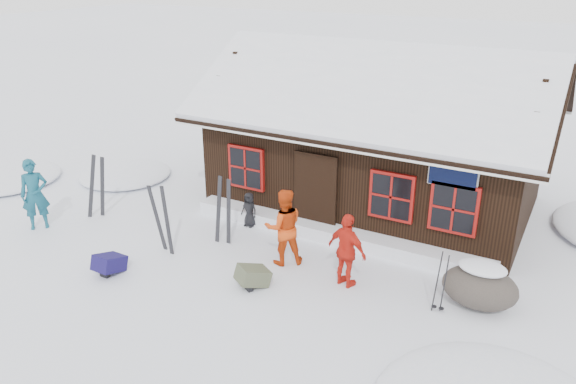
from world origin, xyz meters
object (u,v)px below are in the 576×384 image
object	(u,v)px
boulder	(480,286)
ski_pair_left	(97,187)
backpack_olive	(253,279)
skier_orange_right	(347,251)
skier_teal	(35,194)
backpack_blue	(110,266)
ski_poles	(441,283)
skier_orange_left	(284,227)
skier_crouched	(249,209)

from	to	relation	value
boulder	ski_pair_left	size ratio (longest dim) A/B	0.83
boulder	backpack_olive	bearing A→B (deg)	-159.90
skier_orange_right	boulder	size ratio (longest dim) A/B	1.11
skier_teal	backpack_blue	bearing A→B (deg)	-64.01
skier_teal	skier_orange_right	bearing A→B (deg)	-41.27
ski_pair_left	backpack_blue	bearing A→B (deg)	-61.12
skier_orange_right	boulder	xyz separation A→B (m)	(2.57, 0.57, -0.38)
ski_poles	backpack_olive	size ratio (longest dim) A/B	2.11
skier_orange_right	ski_poles	world-z (taller)	skier_orange_right
skier_teal	skier_orange_left	xyz separation A→B (m)	(6.29, 1.44, -0.03)
boulder	backpack_olive	distance (m)	4.52
skier_teal	ski_pair_left	distance (m)	1.49
skier_teal	backpack_olive	world-z (taller)	skier_teal
skier_orange_left	backpack_olive	bearing A→B (deg)	47.55
backpack_olive	ski_poles	bearing A→B (deg)	46.59
skier_orange_left	ski_pair_left	world-z (taller)	skier_orange_left
skier_teal	skier_orange_right	size ratio (longest dim) A/B	1.13
skier_orange_right	boulder	distance (m)	2.66
skier_orange_left	backpack_blue	bearing A→B (deg)	-2.82
boulder	backpack_blue	bearing A→B (deg)	-160.21
skier_orange_left	ski_poles	world-z (taller)	skier_orange_left
skier_teal	ski_pair_left	world-z (taller)	skier_teal
boulder	skier_teal	bearing A→B (deg)	-170.20
skier_teal	skier_crouched	distance (m)	5.34
skier_crouched	ski_pair_left	size ratio (longest dim) A/B	0.52
skier_teal	backpack_olive	xyz separation A→B (m)	(6.22, 0.25, -0.74)
skier_orange_right	ski_pair_left	distance (m)	7.04
skier_teal	ski_pair_left	xyz separation A→B (m)	(0.85, 1.22, -0.07)
boulder	ski_poles	distance (m)	0.88
skier_teal	boulder	bearing A→B (deg)	-40.36
skier_teal	backpack_olive	size ratio (longest dim) A/B	2.92
skier_orange_right	backpack_olive	world-z (taller)	skier_orange_right
skier_orange_right	ski_pair_left	size ratio (longest dim) A/B	0.92
skier_orange_right	boulder	bearing A→B (deg)	-151.05
backpack_olive	ski_pair_left	bearing A→B (deg)	-158.66
skier_crouched	boulder	world-z (taller)	skier_crouched
skier_orange_right	backpack_blue	bearing A→B (deg)	39.91
skier_crouched	ski_poles	size ratio (longest dim) A/B	0.69
skier_orange_left	ski_poles	size ratio (longest dim) A/B	1.34
skier_teal	skier_crouched	xyz separation A→B (m)	(4.61, 2.65, -0.45)
boulder	backpack_olive	size ratio (longest dim) A/B	2.34
skier_crouched	backpack_blue	distance (m)	3.73
skier_orange_left	skier_orange_right	size ratio (longest dim) A/B	1.09
skier_orange_left	backpack_olive	size ratio (longest dim) A/B	2.83
backpack_blue	backpack_olive	world-z (taller)	backpack_olive
backpack_blue	ski_poles	bearing A→B (deg)	17.90
skier_crouched	backpack_blue	xyz separation A→B (m)	(-1.38, -3.45, -0.28)
skier_orange_left	skier_crouched	world-z (taller)	skier_orange_left
boulder	skier_orange_right	bearing A→B (deg)	-167.43
skier_crouched	ski_poles	xyz separation A→B (m)	(5.22, -1.43, 0.17)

